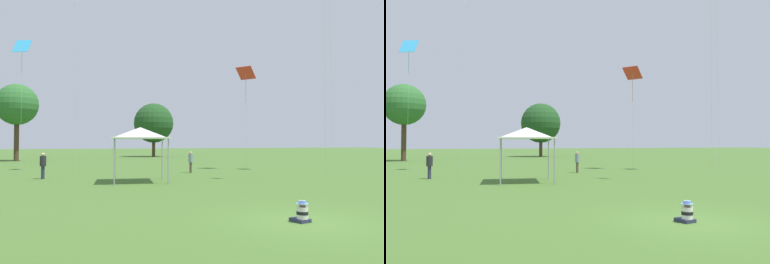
{
  "view_description": "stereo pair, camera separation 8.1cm",
  "coord_description": "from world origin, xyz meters",
  "views": [
    {
      "loc": [
        -6.77,
        -8.71,
        2.2
      ],
      "look_at": [
        -0.04,
        8.7,
        2.77
      ],
      "focal_mm": 35.0,
      "sensor_mm": 36.0,
      "label": 1
    },
    {
      "loc": [
        -6.69,
        -8.74,
        2.2
      ],
      "look_at": [
        -0.04,
        8.7,
        2.77
      ],
      "focal_mm": 35.0,
      "sensor_mm": 36.0,
      "label": 2
    }
  ],
  "objects": [
    {
      "name": "distant_tree_0",
      "position": [
        9.7,
        51.6,
        5.58
      ],
      "size": [
        6.57,
        6.57,
        8.88
      ],
      "color": "#473323",
      "rests_on": "ground"
    },
    {
      "name": "kite_2",
      "position": [
        9.02,
        19.33,
        8.1
      ],
      "size": [
        1.73,
        1.81,
        8.69
      ],
      "rotation": [
        0.0,
        0.0,
        1.4
      ],
      "color": "red",
      "rests_on": "ground"
    },
    {
      "name": "distant_tree_1",
      "position": [
        -10.38,
        42.51,
        7.0
      ],
      "size": [
        5.13,
        5.13,
        9.63
      ],
      "color": "#473323",
      "rests_on": "ground"
    },
    {
      "name": "ground_plane",
      "position": [
        0.0,
        0.0,
        0.0
      ],
      "size": [
        300.0,
        300.0,
        0.0
      ],
      "primitive_type": "plane",
      "color": "#426628"
    },
    {
      "name": "kite_0",
      "position": [
        -8.51,
        19.79,
        8.82
      ],
      "size": [
        1.3,
        1.06,
        9.52
      ],
      "rotation": [
        0.0,
        0.0,
        5.05
      ],
      "color": "#339EDB",
      "rests_on": "ground"
    },
    {
      "name": "canopy_tent",
      "position": [
        -1.83,
        12.29,
        2.78
      ],
      "size": [
        3.68,
        3.68,
        3.12
      ],
      "rotation": [
        0.0,
        0.0,
        -0.17
      ],
      "color": "white",
      "rests_on": "ground"
    },
    {
      "name": "seated_toddler",
      "position": [
        -0.12,
        -0.03,
        0.26
      ],
      "size": [
        0.46,
        0.54,
        0.61
      ],
      "rotation": [
        0.0,
        0.0,
        0.16
      ],
      "color": "#282D47",
      "rests_on": "ground"
    },
    {
      "name": "person_standing_2",
      "position": [
        3.27,
        17.53,
        0.94
      ],
      "size": [
        0.4,
        0.4,
        1.59
      ],
      "rotation": [
        0.0,
        0.0,
        3.29
      ],
      "color": "brown",
      "rests_on": "ground"
    },
    {
      "name": "person_standing_3",
      "position": [
        -7.02,
        16.2,
        0.95
      ],
      "size": [
        0.42,
        0.42,
        1.62
      ],
      "rotation": [
        0.0,
        0.0,
        3.26
      ],
      "color": "#282D42",
      "rests_on": "ground"
    }
  ]
}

